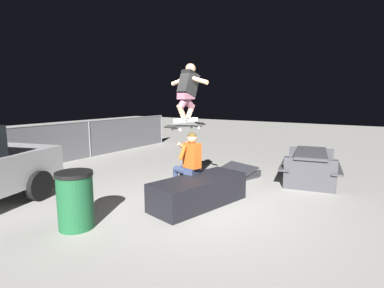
# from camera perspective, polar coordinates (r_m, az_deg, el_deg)

# --- Properties ---
(ground_plane) EXTENTS (40.00, 40.00, 0.00)m
(ground_plane) POSITION_cam_1_polar(r_m,az_deg,el_deg) (5.92, 1.76, -11.39)
(ground_plane) COLOR gray
(ledge_box_main) EXTENTS (2.09, 1.23, 0.53)m
(ledge_box_main) POSITION_cam_1_polar(r_m,az_deg,el_deg) (5.82, 1.26, -8.97)
(ledge_box_main) COLOR black
(ledge_box_main) RESTS_ON ground
(person_sitting_on_ledge) EXTENTS (0.59, 0.79, 1.37)m
(person_sitting_on_ledge) POSITION_cam_1_polar(r_m,az_deg,el_deg) (6.10, -0.72, -3.24)
(person_sitting_on_ledge) COLOR #2D3856
(person_sitting_on_ledge) RESTS_ON ground
(skateboard) EXTENTS (1.04, 0.32, 0.13)m
(skateboard) POSITION_cam_1_polar(r_m,az_deg,el_deg) (5.84, -1.14, 3.43)
(skateboard) COLOR black
(skater_airborne) EXTENTS (0.63, 0.89, 1.12)m
(skater_airborne) POSITION_cam_1_polar(r_m,az_deg,el_deg) (5.86, -0.80, 10.18)
(skater_airborne) COLOR white
(kicker_ramp) EXTENTS (1.45, 1.34, 0.37)m
(kicker_ramp) POSITION_cam_1_polar(r_m,az_deg,el_deg) (7.87, 7.12, -5.84)
(kicker_ramp) COLOR #28282D
(kicker_ramp) RESTS_ON ground
(picnic_table_back) EXTENTS (1.91, 1.62, 0.75)m
(picnic_table_back) POSITION_cam_1_polar(r_m,az_deg,el_deg) (7.83, 21.52, -3.17)
(picnic_table_back) COLOR #38383D
(picnic_table_back) RESTS_ON ground
(trash_bin) EXTENTS (0.57, 0.57, 0.91)m
(trash_bin) POSITION_cam_1_polar(r_m,az_deg,el_deg) (5.13, -21.22, -9.85)
(trash_bin) COLOR #19512D
(trash_bin) RESTS_ON ground
(fence_back) EXTENTS (12.05, 0.05, 1.25)m
(fence_back) POSITION_cam_1_polar(r_m,az_deg,el_deg) (9.78, -27.93, -0.28)
(fence_back) COLOR slate
(fence_back) RESTS_ON ground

